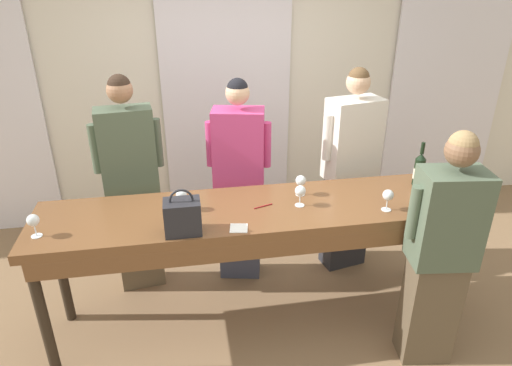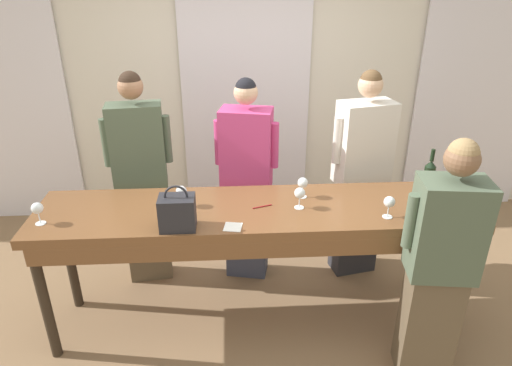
{
  "view_description": "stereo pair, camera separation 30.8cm",
  "coord_description": "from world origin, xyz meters",
  "px_view_note": "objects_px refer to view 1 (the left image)",
  "views": [
    {
      "loc": [
        -0.47,
        -2.68,
        2.47
      ],
      "look_at": [
        0.0,
        0.07,
        1.14
      ],
      "focal_mm": 32.0,
      "sensor_mm": 36.0,
      "label": 1
    },
    {
      "loc": [
        -0.17,
        -2.71,
        2.47
      ],
      "look_at": [
        0.0,
        0.07,
        1.14
      ],
      "focal_mm": 32.0,
      "sensor_mm": 36.0,
      "label": 2
    }
  ],
  "objects_px": {
    "host_pouring": "(440,254)",
    "guest_pink_top": "(239,183)",
    "handbag": "(183,216)",
    "guest_cream_sweater": "(350,172)",
    "wine_bottle": "(419,170)",
    "guest_olive_jacket": "(132,186)",
    "wine_glass_front_left": "(458,192)",
    "wine_glass_center_mid": "(301,181)",
    "tasting_bar": "(258,221)",
    "wine_glass_center_left": "(388,196)",
    "wine_glass_front_mid": "(300,192)",
    "wine_glass_center_right": "(33,221)",
    "wine_glass_front_right": "(181,196)"
  },
  "relations": [
    {
      "from": "wine_glass_center_left",
      "to": "guest_cream_sweater",
      "type": "bearing_deg",
      "value": 86.42
    },
    {
      "from": "wine_bottle",
      "to": "wine_glass_center_left",
      "type": "distance_m",
      "value": 0.51
    },
    {
      "from": "wine_glass_center_right",
      "to": "handbag",
      "type": "bearing_deg",
      "value": -6.7
    },
    {
      "from": "tasting_bar",
      "to": "wine_glass_center_left",
      "type": "height_order",
      "value": "wine_glass_center_left"
    },
    {
      "from": "wine_bottle",
      "to": "guest_olive_jacket",
      "type": "xyz_separation_m",
      "value": [
        -2.12,
        0.48,
        -0.19
      ]
    },
    {
      "from": "tasting_bar",
      "to": "wine_glass_center_right",
      "type": "distance_m",
      "value": 1.4
    },
    {
      "from": "host_pouring",
      "to": "guest_pink_top",
      "type": "bearing_deg",
      "value": 134.26
    },
    {
      "from": "guest_olive_jacket",
      "to": "guest_pink_top",
      "type": "xyz_separation_m",
      "value": [
        0.84,
        0.0,
        -0.04
      ]
    },
    {
      "from": "wine_bottle",
      "to": "wine_glass_center_right",
      "type": "xyz_separation_m",
      "value": [
        -2.62,
        -0.28,
        -0.01
      ]
    },
    {
      "from": "guest_cream_sweater",
      "to": "host_pouring",
      "type": "relative_size",
      "value": 1.08
    },
    {
      "from": "handbag",
      "to": "guest_cream_sweater",
      "type": "height_order",
      "value": "guest_cream_sweater"
    },
    {
      "from": "handbag",
      "to": "host_pouring",
      "type": "xyz_separation_m",
      "value": [
        1.58,
        -0.28,
        -0.26
      ]
    },
    {
      "from": "wine_glass_center_mid",
      "to": "guest_olive_jacket",
      "type": "relative_size",
      "value": 0.08
    },
    {
      "from": "wine_glass_front_right",
      "to": "tasting_bar",
      "type": "bearing_deg",
      "value": -8.02
    },
    {
      "from": "wine_glass_center_right",
      "to": "host_pouring",
      "type": "distance_m",
      "value": 2.5
    },
    {
      "from": "wine_glass_front_right",
      "to": "handbag",
      "type": "bearing_deg",
      "value": -89.97
    },
    {
      "from": "wine_glass_center_left",
      "to": "guest_olive_jacket",
      "type": "height_order",
      "value": "guest_olive_jacket"
    },
    {
      "from": "tasting_bar",
      "to": "wine_glass_front_right",
      "type": "xyz_separation_m",
      "value": [
        -0.5,
        0.07,
        0.2
      ]
    },
    {
      "from": "wine_glass_front_right",
      "to": "guest_olive_jacket",
      "type": "distance_m",
      "value": 0.71
    },
    {
      "from": "wine_glass_front_left",
      "to": "guest_olive_jacket",
      "type": "height_order",
      "value": "guest_olive_jacket"
    },
    {
      "from": "guest_olive_jacket",
      "to": "host_pouring",
      "type": "xyz_separation_m",
      "value": [
        1.96,
        -1.15,
        -0.08
      ]
    },
    {
      "from": "wine_glass_front_left",
      "to": "wine_glass_front_mid",
      "type": "height_order",
      "value": "same"
    },
    {
      "from": "wine_glass_front_mid",
      "to": "wine_glass_center_mid",
      "type": "height_order",
      "value": "same"
    },
    {
      "from": "guest_cream_sweater",
      "to": "host_pouring",
      "type": "distance_m",
      "value": 1.16
    },
    {
      "from": "tasting_bar",
      "to": "guest_olive_jacket",
      "type": "distance_m",
      "value": 1.09
    },
    {
      "from": "guest_pink_top",
      "to": "host_pouring",
      "type": "relative_size",
      "value": 1.05
    },
    {
      "from": "wine_glass_front_left",
      "to": "wine_glass_center_mid",
      "type": "height_order",
      "value": "same"
    },
    {
      "from": "wine_glass_front_mid",
      "to": "wine_glass_front_right",
      "type": "height_order",
      "value": "same"
    },
    {
      "from": "tasting_bar",
      "to": "wine_bottle",
      "type": "xyz_separation_m",
      "value": [
        1.24,
        0.17,
        0.22
      ]
    },
    {
      "from": "guest_olive_jacket",
      "to": "wine_glass_front_left",
      "type": "bearing_deg",
      "value": -20.63
    },
    {
      "from": "wine_glass_front_left",
      "to": "wine_glass_center_left",
      "type": "relative_size",
      "value": 1.0
    },
    {
      "from": "tasting_bar",
      "to": "guest_pink_top",
      "type": "distance_m",
      "value": 0.65
    },
    {
      "from": "wine_glass_front_right",
      "to": "guest_pink_top",
      "type": "relative_size",
      "value": 0.09
    },
    {
      "from": "wine_bottle",
      "to": "host_pouring",
      "type": "distance_m",
      "value": 0.74
    },
    {
      "from": "wine_glass_front_left",
      "to": "guest_olive_jacket",
      "type": "xyz_separation_m",
      "value": [
        -2.22,
        0.83,
        -0.17
      ]
    },
    {
      "from": "wine_bottle",
      "to": "wine_glass_front_right",
      "type": "bearing_deg",
      "value": -176.83
    },
    {
      "from": "wine_bottle",
      "to": "guest_olive_jacket",
      "type": "height_order",
      "value": "guest_olive_jacket"
    },
    {
      "from": "wine_glass_center_right",
      "to": "guest_olive_jacket",
      "type": "distance_m",
      "value": 0.93
    },
    {
      "from": "wine_glass_front_right",
      "to": "host_pouring",
      "type": "bearing_deg",
      "value": -19.9
    },
    {
      "from": "handbag",
      "to": "guest_olive_jacket",
      "type": "height_order",
      "value": "guest_olive_jacket"
    },
    {
      "from": "wine_bottle",
      "to": "guest_cream_sweater",
      "type": "xyz_separation_m",
      "value": [
        -0.34,
        0.48,
        -0.21
      ]
    },
    {
      "from": "tasting_bar",
      "to": "wine_glass_center_mid",
      "type": "height_order",
      "value": "wine_glass_center_mid"
    },
    {
      "from": "guest_pink_top",
      "to": "wine_glass_center_mid",
      "type": "bearing_deg",
      "value": -52.79
    },
    {
      "from": "wine_glass_front_left",
      "to": "wine_glass_center_right",
      "type": "relative_size",
      "value": 1.0
    },
    {
      "from": "wine_glass_front_left",
      "to": "host_pouring",
      "type": "bearing_deg",
      "value": -129.65
    },
    {
      "from": "tasting_bar",
      "to": "host_pouring",
      "type": "xyz_separation_m",
      "value": [
        1.07,
        -0.5,
        -0.06
      ]
    },
    {
      "from": "wine_glass_front_right",
      "to": "wine_glass_center_right",
      "type": "height_order",
      "value": "same"
    },
    {
      "from": "tasting_bar",
      "to": "wine_glass_front_left",
      "type": "distance_m",
      "value": 1.36
    },
    {
      "from": "host_pouring",
      "to": "tasting_bar",
      "type": "bearing_deg",
      "value": 155.03
    },
    {
      "from": "wine_glass_front_left",
      "to": "wine_bottle",
      "type": "bearing_deg",
      "value": 105.41
    }
  ]
}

